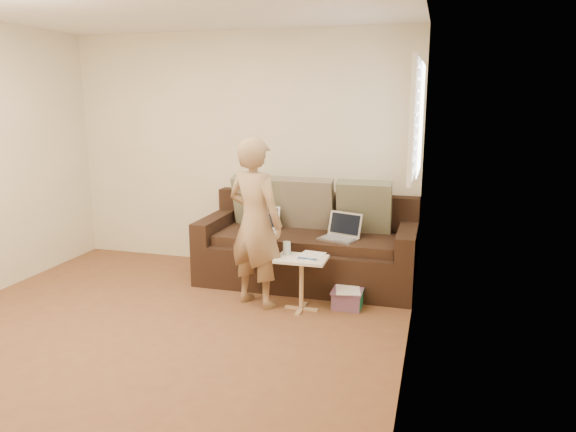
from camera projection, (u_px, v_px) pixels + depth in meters
The scene contains 16 objects.
floor at pixel (141, 344), 4.19m from camera, with size 4.50×4.50×0.00m, color brown.
wall_back at pixel (240, 151), 6.02m from camera, with size 4.00×4.00×0.00m, color beige.
wall_right at pixel (410, 193), 3.38m from camera, with size 4.50×4.50×0.00m, color beige.
window_blinds at pixel (417, 119), 4.71m from camera, with size 0.12×0.88×1.08m, color white, non-canonical shape.
sofa at pixel (307, 243), 5.53m from camera, with size 2.20×0.95×0.85m, color black, non-canonical shape.
pillow_left at pixel (259, 201), 5.83m from camera, with size 0.55×0.14×0.55m, color #5D5D45, non-canonical shape.
pillow_mid at pixel (308, 204), 5.66m from camera, with size 0.55×0.14×0.55m, color brown, non-canonical shape.
pillow_right at pixel (364, 207), 5.48m from camera, with size 0.55×0.14×0.55m, color #5D5D45, non-canonical shape.
laptop_silver at pixel (338, 240), 5.27m from camera, with size 0.36×0.26×0.24m, color #B7BABC, non-canonical shape.
laptop_white at pixel (260, 232), 5.56m from camera, with size 0.36×0.26×0.26m, color white, non-canonical shape.
person at pixel (255, 223), 4.85m from camera, with size 0.57×0.39×1.56m, color #8F744E.
side_table at pixel (301, 284), 4.83m from camera, with size 0.45×0.31×0.49m, color silver, non-canonical shape.
drinking_glass at pixel (287, 248), 4.86m from camera, with size 0.07×0.07×0.12m, color silver, non-canonical shape.
scissors at pixel (307, 259), 4.71m from camera, with size 0.18×0.10×0.02m, color silver, non-canonical shape.
paper_on_table at pixel (310, 256), 4.83m from camera, with size 0.21×0.30×0.00m, color white, non-canonical shape.
striped_box at pixel (348, 298), 4.92m from camera, with size 0.28×0.28×0.18m, color #C31D7A, non-canonical shape.
Camera 1 is at (2.17, -3.41, 1.89)m, focal length 33.44 mm.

